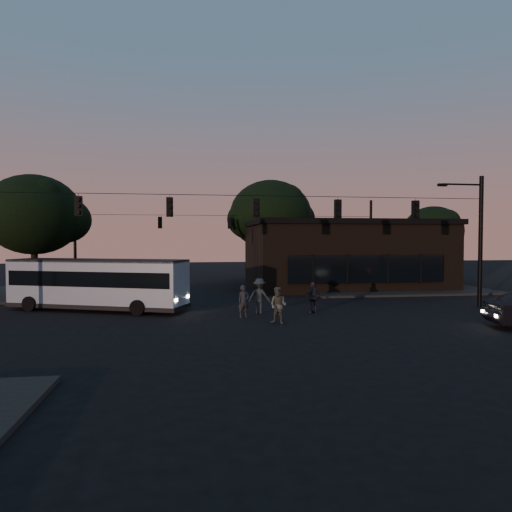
{
  "coord_description": "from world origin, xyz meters",
  "views": [
    {
      "loc": [
        -3.49,
        -19.96,
        3.85
      ],
      "look_at": [
        0.0,
        4.0,
        3.0
      ],
      "focal_mm": 32.0,
      "sensor_mm": 36.0,
      "label": 1
    }
  ],
  "objects": [
    {
      "name": "bus",
      "position": [
        -8.49,
        5.89,
        1.57
      ],
      "size": [
        10.09,
        5.75,
        2.79
      ],
      "rotation": [
        0.0,
        0.0,
        -0.37
      ],
      "color": "#8290A6",
      "rests_on": "ground"
    },
    {
      "name": "sidewalk_far_left",
      "position": [
        -14.0,
        14.0,
        0.07
      ],
      "size": [
        14.0,
        10.0,
        0.15
      ],
      "primitive_type": "cube",
      "color": "black",
      "rests_on": "ground"
    },
    {
      "name": "signal_rig_far",
      "position": [
        0.0,
        20.0,
        4.2
      ],
      "size": [
        26.24,
        0.3,
        7.5
      ],
      "color": "black",
      "rests_on": "ground"
    },
    {
      "name": "pedestrian_d",
      "position": [
        0.11,
        3.47,
        0.92
      ],
      "size": [
        1.38,
        1.18,
        1.85
      ],
      "primitive_type": "imported",
      "rotation": [
        0.0,
        0.0,
        2.64
      ],
      "color": "#22282B",
      "rests_on": "ground"
    },
    {
      "name": "signal_rig_near",
      "position": [
        0.0,
        4.0,
        4.45
      ],
      "size": [
        26.24,
        0.3,
        7.5
      ],
      "color": "black",
      "rests_on": "ground"
    },
    {
      "name": "pedestrian_c",
      "position": [
        2.95,
        3.28,
        0.82
      ],
      "size": [
        1.04,
        0.71,
        1.64
      ],
      "primitive_type": "imported",
      "rotation": [
        0.0,
        0.0,
        3.5
      ],
      "color": "#2B272F",
      "rests_on": "ground"
    },
    {
      "name": "ground",
      "position": [
        0.0,
        0.0,
        0.0
      ],
      "size": [
        120.0,
        120.0,
        0.0
      ],
      "primitive_type": "plane",
      "color": "black",
      "rests_on": "ground"
    },
    {
      "name": "building",
      "position": [
        9.0,
        15.97,
        2.71
      ],
      "size": [
        15.4,
        10.41,
        5.4
      ],
      "color": "black",
      "rests_on": "ground"
    },
    {
      "name": "pedestrian_a",
      "position": [
        -0.84,
        2.5,
        0.8
      ],
      "size": [
        0.67,
        0.54,
        1.61
      ],
      "primitive_type": "imported",
      "rotation": [
        0.0,
        0.0,
        0.31
      ],
      "color": "#202228",
      "rests_on": "ground"
    },
    {
      "name": "sidewalk_far_right",
      "position": [
        12.0,
        14.0,
        0.07
      ],
      "size": [
        14.0,
        10.0,
        0.15
      ],
      "primitive_type": "cube",
      "color": "black",
      "rests_on": "ground"
    },
    {
      "name": "tree_right",
      "position": [
        18.0,
        18.0,
        4.63
      ],
      "size": [
        5.2,
        5.2,
        6.86
      ],
      "color": "black",
      "rests_on": "ground"
    },
    {
      "name": "pedestrian_b",
      "position": [
        0.53,
        0.51,
        0.85
      ],
      "size": [
        1.04,
        1.01,
        1.7
      ],
      "primitive_type": "imported",
      "rotation": [
        0.0,
        0.0,
        -0.65
      ],
      "color": "#4C4D46",
      "rests_on": "ground"
    },
    {
      "name": "tree_left",
      "position": [
        -14.0,
        13.0,
        5.57
      ],
      "size": [
        6.4,
        6.4,
        8.3
      ],
      "color": "black",
      "rests_on": "ground"
    },
    {
      "name": "tree_behind",
      "position": [
        4.0,
        22.0,
        6.19
      ],
      "size": [
        7.6,
        7.6,
        9.43
      ],
      "color": "black",
      "rests_on": "ground"
    }
  ]
}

